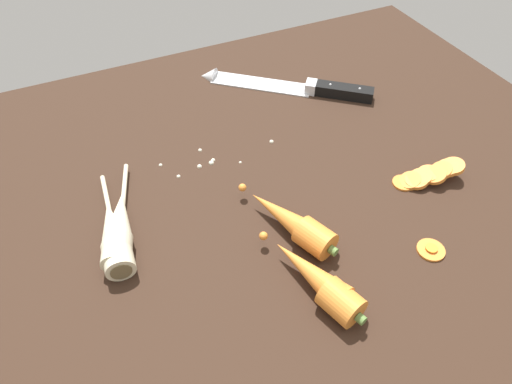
{
  "coord_description": "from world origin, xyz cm",
  "views": [
    {
      "loc": [
        -20.35,
        -45.99,
        51.71
      ],
      "look_at": [
        0.0,
        -2.0,
        1.5
      ],
      "focal_mm": 32.45,
      "sensor_mm": 36.0,
      "label": 1
    }
  ],
  "objects_px": {
    "carrot_slice_stack": "(428,175)",
    "carrot_slice_stray_near": "(431,249)",
    "whole_carrot": "(292,222)",
    "parsnip_mid_left": "(119,227)",
    "whole_carrot_second": "(317,281)",
    "parsnip_front": "(114,235)",
    "chefs_knife": "(282,85)"
  },
  "relations": [
    {
      "from": "parsnip_front",
      "to": "parsnip_mid_left",
      "type": "height_order",
      "value": "same"
    },
    {
      "from": "parsnip_front",
      "to": "whole_carrot_second",
      "type": "bearing_deg",
      "value": -40.13
    },
    {
      "from": "whole_carrot_second",
      "to": "parsnip_front",
      "type": "bearing_deg",
      "value": 139.87
    },
    {
      "from": "whole_carrot_second",
      "to": "parsnip_front",
      "type": "distance_m",
      "value": 0.28
    },
    {
      "from": "chefs_knife",
      "to": "whole_carrot",
      "type": "distance_m",
      "value": 0.37
    },
    {
      "from": "whole_carrot_second",
      "to": "parsnip_mid_left",
      "type": "height_order",
      "value": "whole_carrot_second"
    },
    {
      "from": "chefs_knife",
      "to": "parsnip_front",
      "type": "relative_size",
      "value": 1.46
    },
    {
      "from": "whole_carrot_second",
      "to": "parsnip_mid_left",
      "type": "xyz_separation_m",
      "value": [
        -0.2,
        0.19,
        -0.0
      ]
    },
    {
      "from": "whole_carrot",
      "to": "parsnip_mid_left",
      "type": "distance_m",
      "value": 0.24
    },
    {
      "from": "carrot_slice_stack",
      "to": "carrot_slice_stray_near",
      "type": "xyz_separation_m",
      "value": [
        -0.08,
        -0.11,
        -0.01
      ]
    },
    {
      "from": "carrot_slice_stack",
      "to": "carrot_slice_stray_near",
      "type": "bearing_deg",
      "value": -126.88
    },
    {
      "from": "parsnip_front",
      "to": "carrot_slice_stack",
      "type": "bearing_deg",
      "value": -9.62
    },
    {
      "from": "chefs_knife",
      "to": "carrot_slice_stray_near",
      "type": "height_order",
      "value": "chefs_knife"
    },
    {
      "from": "whole_carrot_second",
      "to": "parsnip_mid_left",
      "type": "bearing_deg",
      "value": 136.71
    },
    {
      "from": "whole_carrot_second",
      "to": "carrot_slice_stack",
      "type": "xyz_separation_m",
      "value": [
        0.26,
        0.1,
        -0.01
      ]
    },
    {
      "from": "whole_carrot",
      "to": "carrot_slice_stray_near",
      "type": "distance_m",
      "value": 0.19
    },
    {
      "from": "whole_carrot_second",
      "to": "carrot_slice_stack",
      "type": "height_order",
      "value": "whole_carrot_second"
    },
    {
      "from": "parsnip_front",
      "to": "carrot_slice_stray_near",
      "type": "bearing_deg",
      "value": -26.28
    },
    {
      "from": "parsnip_front",
      "to": "parsnip_mid_left",
      "type": "distance_m",
      "value": 0.02
    },
    {
      "from": "parsnip_mid_left",
      "to": "carrot_slice_stray_near",
      "type": "xyz_separation_m",
      "value": [
        0.38,
        -0.21,
        -0.02
      ]
    },
    {
      "from": "parsnip_mid_left",
      "to": "carrot_slice_stack",
      "type": "relative_size",
      "value": 1.8
    },
    {
      "from": "whole_carrot",
      "to": "carrot_slice_stack",
      "type": "height_order",
      "value": "whole_carrot"
    },
    {
      "from": "whole_carrot",
      "to": "parsnip_mid_left",
      "type": "xyz_separation_m",
      "value": [
        -0.22,
        0.09,
        -0.0
      ]
    },
    {
      "from": "whole_carrot_second",
      "to": "parsnip_mid_left",
      "type": "relative_size",
      "value": 0.86
    },
    {
      "from": "whole_carrot_second",
      "to": "carrot_slice_stack",
      "type": "relative_size",
      "value": 1.55
    },
    {
      "from": "whole_carrot",
      "to": "whole_carrot_second",
      "type": "height_order",
      "value": "same"
    },
    {
      "from": "whole_carrot",
      "to": "parsnip_mid_left",
      "type": "bearing_deg",
      "value": 156.99
    },
    {
      "from": "whole_carrot_second",
      "to": "carrot_slice_stray_near",
      "type": "xyz_separation_m",
      "value": [
        0.18,
        -0.01,
        -0.02
      ]
    },
    {
      "from": "chefs_knife",
      "to": "carrot_slice_stray_near",
      "type": "xyz_separation_m",
      "value": [
        0.0,
        -0.45,
        -0.0
      ]
    },
    {
      "from": "whole_carrot",
      "to": "carrot_slice_stray_near",
      "type": "bearing_deg",
      "value": -34.81
    },
    {
      "from": "whole_carrot_second",
      "to": "carrot_slice_stray_near",
      "type": "height_order",
      "value": "whole_carrot_second"
    },
    {
      "from": "whole_carrot",
      "to": "parsnip_front",
      "type": "height_order",
      "value": "whole_carrot"
    }
  ]
}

